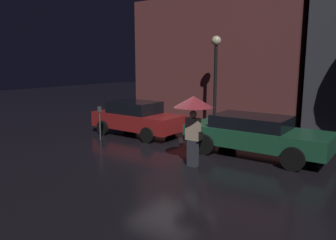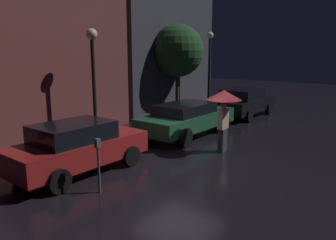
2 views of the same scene
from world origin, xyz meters
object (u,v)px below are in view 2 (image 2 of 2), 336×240
(parked_car_green, at_px, (187,118))
(street_lamp_far, at_px, (209,59))
(parked_car_red, at_px, (77,146))
(pedestrian_with_umbrella, at_px, (224,102))
(parking_meter, at_px, (98,160))
(street_lamp_near, at_px, (93,65))
(parked_car_black, at_px, (243,102))

(parked_car_green, bearing_deg, street_lamp_far, 22.81)
(parked_car_red, height_order, pedestrian_with_umbrella, pedestrian_with_umbrella)
(pedestrian_with_umbrella, xyz_separation_m, street_lamp_far, (6.68, 4.53, 1.25))
(pedestrian_with_umbrella, distance_m, parking_meter, 4.95)
(street_lamp_near, bearing_deg, parked_car_black, -15.92)
(parked_car_green, relative_size, street_lamp_near, 1.12)
(parking_meter, relative_size, street_lamp_near, 0.32)
(street_lamp_near, bearing_deg, pedestrian_with_umbrella, -69.81)
(parked_car_red, bearing_deg, street_lamp_near, 42.22)
(pedestrian_with_umbrella, height_order, street_lamp_near, street_lamp_near)
(parked_car_green, relative_size, parking_meter, 3.46)
(parked_car_red, bearing_deg, pedestrian_with_umbrella, -27.85)
(parked_car_black, height_order, street_lamp_far, street_lamp_far)
(street_lamp_near, bearing_deg, parked_car_green, -40.46)
(parked_car_red, bearing_deg, street_lamp_far, 12.30)
(parked_car_red, xyz_separation_m, street_lamp_near, (2.55, 2.25, 2.15))
(street_lamp_near, relative_size, street_lamp_far, 0.94)
(parked_car_red, xyz_separation_m, pedestrian_with_umbrella, (4.23, -2.31, 0.98))
(parked_car_red, xyz_separation_m, parking_meter, (-0.58, -1.57, 0.08))
(street_lamp_near, bearing_deg, street_lamp_far, -0.19)
(parked_car_green, xyz_separation_m, street_lamp_near, (-2.75, 2.35, 2.16))
(parked_car_black, height_order, parking_meter, parked_car_black)
(parked_car_green, xyz_separation_m, street_lamp_far, (5.60, 2.32, 2.24))
(parked_car_black, relative_size, pedestrian_with_umbrella, 2.00)
(parked_car_green, bearing_deg, pedestrian_with_umbrella, -115.60)
(street_lamp_near, bearing_deg, parked_car_red, -138.53)
(parked_car_red, height_order, parked_car_green, parked_car_red)
(parked_car_green, relative_size, parked_car_black, 1.11)
(street_lamp_far, bearing_deg, parked_car_green, -157.50)
(parked_car_black, bearing_deg, parked_car_red, 179.52)
(parked_car_red, distance_m, parked_car_black, 10.64)
(pedestrian_with_umbrella, relative_size, street_lamp_far, 0.47)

